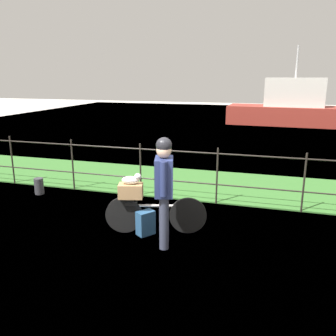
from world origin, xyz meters
TOP-DOWN VIEW (x-y plane):
  - ground_plane at (0.00, 0.00)m, footprint 60.00×60.00m
  - grass_strip at (0.00, 3.26)m, footprint 27.00×2.40m
  - harbor_water at (0.00, 12.42)m, footprint 30.00×30.00m
  - iron_fence at (0.00, 2.07)m, footprint 18.04×0.04m
  - bicycle_main at (0.05, 0.41)m, footprint 1.62×0.48m
  - wooden_crate at (-0.32, 0.31)m, footprint 0.44×0.34m
  - terrier_dog at (-0.29, 0.32)m, footprint 0.32×0.21m
  - cyclist_person at (0.33, 0.02)m, footprint 0.36×0.52m
  - backpack_on_paving at (-0.07, 0.31)m, footprint 0.31×0.33m
  - mooring_bollard at (-3.02, 1.57)m, footprint 0.20×0.20m
  - moored_boat_near at (2.85, 15.10)m, footprint 6.81×2.46m

SIDE VIEW (x-z plane):
  - ground_plane at x=0.00m, z-range 0.00..0.00m
  - harbor_water at x=0.00m, z-range 0.00..0.00m
  - grass_strip at x=0.00m, z-range 0.00..0.03m
  - mooring_bollard at x=-3.02m, z-range 0.00..0.36m
  - backpack_on_paving at x=-0.07m, z-range 0.00..0.40m
  - bicycle_main at x=0.05m, z-range 0.02..0.63m
  - iron_fence at x=0.00m, z-range 0.09..1.25m
  - wooden_crate at x=-0.32m, z-range 0.61..0.84m
  - moored_boat_near at x=2.85m, z-range -1.14..2.90m
  - terrier_dog at x=-0.29m, z-range 0.83..1.01m
  - cyclist_person at x=0.33m, z-range 0.16..1.84m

